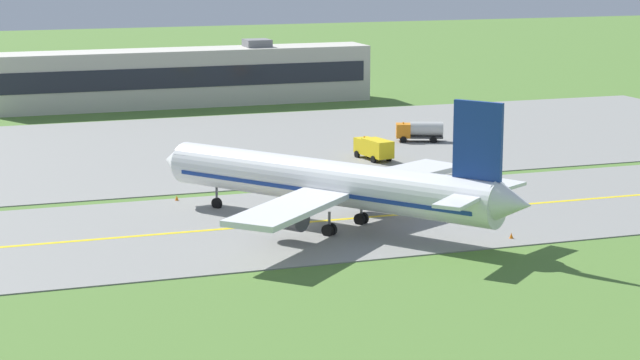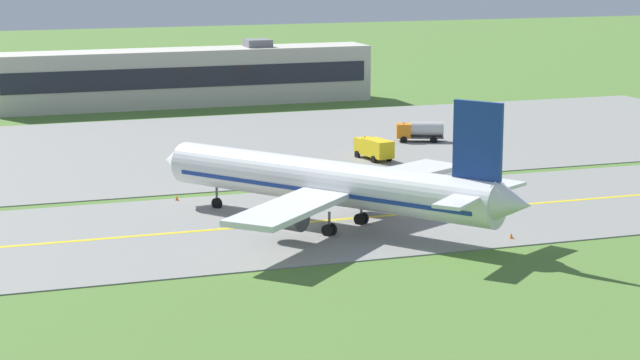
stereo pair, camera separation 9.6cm
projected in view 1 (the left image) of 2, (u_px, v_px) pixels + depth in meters
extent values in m
plane|color=#517A33|center=(296.00, 224.00, 108.22)|extent=(500.00, 500.00, 0.00)
cube|color=gray|center=(296.00, 224.00, 108.21)|extent=(240.00, 28.00, 0.10)
cube|color=gray|center=(268.00, 144.00, 150.29)|extent=(140.00, 52.00, 0.10)
cube|color=yellow|center=(296.00, 223.00, 108.20)|extent=(220.00, 0.60, 0.01)
cylinder|color=white|center=(327.00, 182.00, 106.21)|extent=(23.18, 29.88, 4.00)
cone|color=white|center=(176.00, 161.00, 116.39)|extent=(4.60, 4.33, 3.80)
cone|color=white|center=(514.00, 203.00, 95.84)|extent=(4.63, 4.59, 3.40)
cube|color=navy|center=(327.00, 187.00, 106.31)|extent=(21.65, 27.73, 0.36)
cube|color=#1E232D|center=(192.00, 156.00, 115.02)|extent=(3.81, 3.45, 0.70)
cube|color=white|center=(291.00, 208.00, 98.24)|extent=(14.13, 13.86, 0.50)
cylinder|color=#47474C|center=(286.00, 216.00, 101.25)|extent=(3.86, 4.10, 2.30)
cylinder|color=black|center=(272.00, 214.00, 102.14)|extent=(1.85, 1.43, 2.10)
cube|color=white|center=(397.00, 175.00, 111.92)|extent=(15.50, 11.26, 0.50)
cylinder|color=#47474C|center=(368.00, 191.00, 111.71)|extent=(3.86, 4.10, 2.30)
cylinder|color=black|center=(354.00, 189.00, 112.60)|extent=(1.85, 1.43, 2.10)
cube|color=navy|center=(478.00, 140.00, 96.77)|extent=(2.90, 3.80, 6.50)
cube|color=white|center=(460.00, 201.00, 94.98)|extent=(6.07, 5.79, 0.30)
cube|color=white|center=(496.00, 187.00, 100.13)|extent=(6.40, 5.07, 0.30)
cylinder|color=slate|center=(217.00, 195.00, 114.04)|extent=(0.24, 0.24, 1.65)
cylinder|color=black|center=(217.00, 203.00, 114.21)|extent=(0.93, 1.10, 1.10)
cylinder|color=slate|center=(329.00, 221.00, 103.56)|extent=(0.24, 0.24, 1.65)
cylinder|color=black|center=(328.00, 231.00, 103.51)|extent=(0.93, 1.10, 1.10)
cylinder|color=black|center=(331.00, 229.00, 103.95)|extent=(0.93, 1.10, 1.10)
cylinder|color=slate|center=(361.00, 210.00, 107.75)|extent=(0.24, 0.24, 1.65)
cylinder|color=black|center=(360.00, 219.00, 107.69)|extent=(0.93, 1.10, 1.10)
cylinder|color=black|center=(363.00, 218.00, 108.13)|extent=(0.93, 1.10, 1.10)
cube|color=orange|center=(403.00, 131.00, 151.80)|extent=(2.39, 2.50, 1.80)
cube|color=#1E232D|center=(397.00, 128.00, 151.75)|extent=(0.76, 1.77, 0.81)
cylinder|color=silver|center=(426.00, 129.00, 151.69)|extent=(4.56, 3.15, 1.80)
cube|color=#383838|center=(426.00, 137.00, 151.90)|extent=(4.67, 3.44, 0.24)
cylinder|color=orange|center=(403.00, 123.00, 151.60)|extent=(0.20, 0.20, 0.18)
cylinder|color=black|center=(403.00, 140.00, 151.03)|extent=(0.95, 0.60, 0.90)
cylinder|color=black|center=(403.00, 137.00, 152.99)|extent=(0.95, 0.60, 0.90)
cylinder|color=black|center=(433.00, 140.00, 150.91)|extent=(0.95, 0.60, 0.90)
cylinder|color=black|center=(432.00, 137.00, 152.96)|extent=(0.95, 0.60, 0.90)
cube|color=yellow|center=(364.00, 145.00, 141.01)|extent=(2.27, 2.11, 1.80)
cube|color=#1E232D|center=(361.00, 142.00, 141.61)|extent=(1.83, 0.42, 0.81)
cube|color=yellow|center=(377.00, 148.00, 138.42)|extent=(2.76, 4.49, 2.00)
cylinder|color=orange|center=(364.00, 137.00, 140.81)|extent=(0.20, 0.20, 0.18)
cylinder|color=black|center=(357.00, 155.00, 140.75)|extent=(0.44, 0.94, 0.90)
cylinder|color=black|center=(371.00, 153.00, 141.70)|extent=(0.44, 0.94, 0.90)
cylinder|color=black|center=(373.00, 160.00, 137.43)|extent=(0.44, 0.94, 0.90)
cylinder|color=black|center=(389.00, 158.00, 138.42)|extent=(0.44, 0.94, 0.90)
cube|color=beige|center=(185.00, 77.00, 185.12)|extent=(59.56, 8.07, 8.85)
cube|color=#1E232D|center=(191.00, 77.00, 181.25)|extent=(57.18, 0.10, 3.19)
cube|color=slate|center=(257.00, 43.00, 187.97)|extent=(4.00, 4.00, 1.20)
cone|color=orange|center=(511.00, 236.00, 102.64)|extent=(0.44, 0.44, 0.60)
cone|color=orange|center=(177.00, 198.00, 117.60)|extent=(0.44, 0.44, 0.60)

